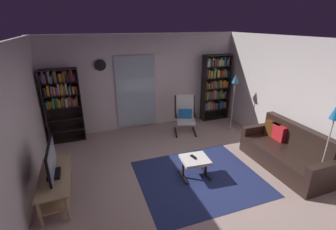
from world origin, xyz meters
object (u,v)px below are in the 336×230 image
(television, at_px, (52,162))
(cell_phone, at_px, (193,157))
(wall_clock, at_px, (100,65))
(ottoman, at_px, (195,161))
(floor_lamp_by_sofa, at_px, (333,122))
(bookshelf_near_tv, at_px, (62,98))
(bookshelf_near_sofa, at_px, (215,85))
(tv_remote, at_px, (194,157))
(tv_stand, at_px, (56,183))
(lounge_armchair, at_px, (185,113))
(floor_lamp_by_shelf, at_px, (235,87))
(leather_sofa, at_px, (287,153))

(television, height_order, cell_phone, television)
(cell_phone, relative_size, wall_clock, 0.48)
(wall_clock, bearing_deg, ottoman, -62.89)
(floor_lamp_by_sofa, bearing_deg, bookshelf_near_tv, 140.66)
(cell_phone, xyz_separation_m, wall_clock, (-1.39, 2.67, 1.45))
(bookshelf_near_sofa, relative_size, cell_phone, 14.20)
(bookshelf_near_tv, height_order, cell_phone, bookshelf_near_tv)
(bookshelf_near_sofa, height_order, wall_clock, wall_clock)
(tv_remote, height_order, wall_clock, wall_clock)
(floor_lamp_by_sofa, height_order, wall_clock, wall_clock)
(floor_lamp_by_sofa, bearing_deg, cell_phone, 150.55)
(tv_stand, height_order, lounge_armchair, lounge_armchair)
(bookshelf_near_sofa, bearing_deg, television, -151.61)
(tv_stand, height_order, floor_lamp_by_shelf, floor_lamp_by_shelf)
(bookshelf_near_sofa, height_order, floor_lamp_by_shelf, bookshelf_near_sofa)
(tv_remote, bearing_deg, ottoman, -65.17)
(bookshelf_near_sofa, distance_m, floor_lamp_by_shelf, 0.91)
(tv_remote, distance_m, floor_lamp_by_shelf, 2.75)
(lounge_armchair, distance_m, cell_phone, 2.05)
(floor_lamp_by_shelf, bearing_deg, lounge_armchair, 167.81)
(ottoman, bearing_deg, television, 175.14)
(ottoman, xyz_separation_m, wall_clock, (-1.40, 2.74, 1.52))
(bookshelf_near_tv, bearing_deg, cell_phone, -45.99)
(television, distance_m, floor_lamp_by_sofa, 4.73)
(bookshelf_near_sofa, relative_size, lounge_armchair, 1.95)
(television, distance_m, tv_remote, 2.52)
(lounge_armchair, relative_size, wall_clock, 3.53)
(cell_phone, distance_m, wall_clock, 3.34)
(cell_phone, relative_size, floor_lamp_by_shelf, 0.09)
(television, distance_m, ottoman, 2.55)
(tv_stand, relative_size, lounge_armchair, 1.27)
(ottoman, distance_m, floor_lamp_by_sofa, 2.47)
(ottoman, height_order, tv_remote, tv_remote)
(lounge_armchair, bearing_deg, wall_clock, 160.34)
(leather_sofa, xyz_separation_m, wall_clock, (-3.38, 3.07, 1.54))
(television, bearing_deg, tv_remote, -4.34)
(bookshelf_near_tv, distance_m, ottoman, 3.58)
(bookshelf_near_tv, distance_m, lounge_armchair, 3.16)
(bookshelf_near_tv, xyz_separation_m, wall_clock, (0.99, 0.20, 0.71))
(lounge_armchair, bearing_deg, leather_sofa, -60.63)
(lounge_armchair, bearing_deg, television, -150.65)
(cell_phone, bearing_deg, ottoman, -92.05)
(floor_lamp_by_shelf, bearing_deg, tv_remote, -139.83)
(cell_phone, distance_m, floor_lamp_by_sofa, 2.48)
(bookshelf_near_sofa, height_order, floor_lamp_by_sofa, bookshelf_near_sofa)
(lounge_armchair, xyz_separation_m, floor_lamp_by_sofa, (1.34, -3.07, 0.76))
(lounge_armchair, bearing_deg, floor_lamp_by_sofa, -66.39)
(tv_remote, bearing_deg, bookshelf_near_tv, 120.09)
(lounge_armchair, relative_size, tv_remote, 7.10)
(bookshelf_near_tv, relative_size, ottoman, 3.33)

